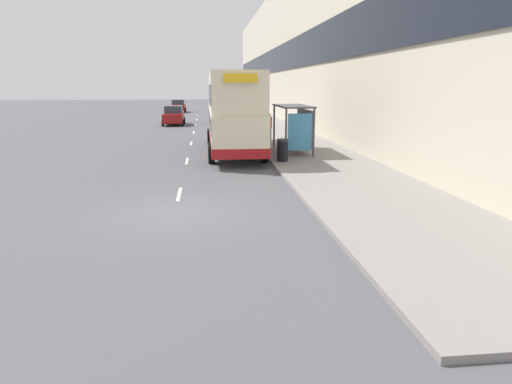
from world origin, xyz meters
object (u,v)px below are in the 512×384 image
(car_1, at_px, (174,116))
(car_2, at_px, (178,106))
(pedestrian_at_shelter, at_px, (309,131))
(car_0, at_px, (222,115))
(litter_bin, at_px, (283,150))
(pedestrian_1, at_px, (269,127))
(bus_shelter, at_px, (297,120))
(double_decker_bus_near, at_px, (233,111))

(car_1, bearing_deg, car_2, -88.01)
(pedestrian_at_shelter, bearing_deg, car_1, 116.21)
(car_0, bearing_deg, litter_bin, -85.42)
(pedestrian_1, relative_size, litter_bin, 1.70)
(car_2, xyz_separation_m, litter_bin, (7.29, -43.87, -0.18))
(pedestrian_1, bearing_deg, car_2, 102.17)
(car_1, xyz_separation_m, pedestrian_1, (7.02, -14.92, 0.18))
(bus_shelter, relative_size, car_0, 0.96)
(double_decker_bus_near, xyz_separation_m, pedestrian_1, (2.53, 3.90, -1.23))
(car_1, height_order, car_2, car_1)
(car_2, relative_size, litter_bin, 3.87)
(bus_shelter, bearing_deg, pedestrian_1, 98.42)
(bus_shelter, height_order, pedestrian_at_shelter, bus_shelter)
(double_decker_bus_near, distance_m, car_0, 20.12)
(bus_shelter, bearing_deg, car_2, 101.70)
(car_0, height_order, car_2, car_0)
(bus_shelter, distance_m, pedestrian_at_shelter, 2.46)
(double_decker_bus_near, distance_m, car_2, 40.19)
(double_decker_bus_near, relative_size, pedestrian_at_shelter, 6.22)
(bus_shelter, xyz_separation_m, car_2, (-8.52, 41.11, -1.02))
(pedestrian_1, bearing_deg, car_1, 115.19)
(car_0, relative_size, car_2, 1.08)
(double_decker_bus_near, xyz_separation_m, car_2, (-5.22, 39.82, -1.43))
(car_2, height_order, pedestrian_1, pedestrian_1)
(car_2, height_order, litter_bin, car_2)
(car_2, bearing_deg, litter_bin, 99.44)
(bus_shelter, height_order, car_1, bus_shelter)
(double_decker_bus_near, bearing_deg, litter_bin, -62.85)
(double_decker_bus_near, xyz_separation_m, pedestrian_at_shelter, (4.41, 0.74, -1.23))
(double_decker_bus_near, height_order, litter_bin, double_decker_bus_near)
(car_0, bearing_deg, pedestrian_1, -81.60)
(car_2, bearing_deg, car_1, 91.99)
(car_2, bearing_deg, pedestrian_1, 102.17)
(car_0, height_order, litter_bin, car_0)
(car_0, height_order, car_1, car_1)
(bus_shelter, relative_size, car_1, 0.97)
(pedestrian_at_shelter, relative_size, litter_bin, 1.71)
(car_1, relative_size, litter_bin, 4.10)
(bus_shelter, distance_m, litter_bin, 3.24)
(car_0, bearing_deg, bus_shelter, -81.60)
(car_1, xyz_separation_m, litter_bin, (6.56, -22.86, -0.21))
(bus_shelter, xyz_separation_m, car_1, (-7.78, 20.11, -1.00))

